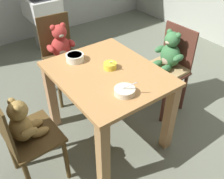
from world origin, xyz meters
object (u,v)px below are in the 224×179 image
(teddy_chair_near_front, at_px, (23,129))
(sink_basin, at_px, (43,16))
(teddy_chair_near_left, at_px, (61,49))
(porridge_bowl_white_near_left, at_px, (75,57))
(porridge_bowl_yellow_center, at_px, (110,65))
(porridge_bowl_cream_near_right, at_px, (125,91))
(dining_table, at_px, (107,88))
(teddy_chair_far_center, at_px, (168,60))

(teddy_chair_near_front, bearing_deg, sink_basin, 60.96)
(sink_basin, bearing_deg, teddy_chair_near_left, -14.57)
(teddy_chair_near_left, distance_m, sink_basin, 1.25)
(teddy_chair_near_front, height_order, porridge_bowl_white_near_left, teddy_chair_near_front)
(teddy_chair_near_front, relative_size, porridge_bowl_yellow_center, 7.64)
(teddy_chair_near_front, distance_m, porridge_bowl_cream_near_right, 0.77)
(porridge_bowl_cream_near_right, bearing_deg, teddy_chair_near_left, 177.09)
(teddy_chair_near_front, bearing_deg, dining_table, 0.71)
(porridge_bowl_yellow_center, xyz_separation_m, sink_basin, (-2.02, 0.26, -0.25))
(teddy_chair_near_front, xyz_separation_m, porridge_bowl_yellow_center, (-0.07, 0.81, 0.20))
(dining_table, bearing_deg, porridge_bowl_white_near_left, -158.73)
(teddy_chair_near_left, bearing_deg, sink_basin, 169.58)
(teddy_chair_near_left, distance_m, porridge_bowl_white_near_left, 0.58)
(porridge_bowl_yellow_center, bearing_deg, porridge_bowl_white_near_left, -148.22)
(teddy_chair_near_left, distance_m, teddy_chair_near_front, 1.16)
(porridge_bowl_white_near_left, xyz_separation_m, sink_basin, (-1.74, 0.43, -0.26))
(teddy_chair_near_left, relative_size, porridge_bowl_cream_near_right, 5.81)
(teddy_chair_far_center, distance_m, porridge_bowl_yellow_center, 0.72)
(dining_table, bearing_deg, teddy_chair_near_left, -179.65)
(dining_table, xyz_separation_m, porridge_bowl_yellow_center, (-0.03, 0.05, 0.19))
(porridge_bowl_yellow_center, distance_m, porridge_bowl_white_near_left, 0.33)
(teddy_chair_near_left, relative_size, porridge_bowl_white_near_left, 5.78)
(teddy_chair_far_center, relative_size, sink_basin, 1.17)
(dining_table, height_order, sink_basin, sink_basin)
(porridge_bowl_cream_near_right, relative_size, porridge_bowl_yellow_center, 1.33)
(teddy_chair_near_front, bearing_deg, teddy_chair_near_left, 47.54)
(teddy_chair_far_center, xyz_separation_m, sink_basin, (-2.04, -0.44, -0.07))
(dining_table, relative_size, porridge_bowl_white_near_left, 6.23)
(teddy_chair_far_center, bearing_deg, sink_basin, -80.27)
(dining_table, distance_m, porridge_bowl_yellow_center, 0.20)
(porridge_bowl_cream_near_right, xyz_separation_m, porridge_bowl_yellow_center, (-0.34, 0.12, 0.00))
(porridge_bowl_yellow_center, relative_size, porridge_bowl_white_near_left, 0.74)
(sink_basin, bearing_deg, porridge_bowl_white_near_left, -13.88)
(porridge_bowl_yellow_center, xyz_separation_m, porridge_bowl_white_near_left, (-0.28, -0.17, 0.00))
(teddy_chair_far_center, bearing_deg, porridge_bowl_yellow_center, -4.32)
(teddy_chair_far_center, height_order, teddy_chair_near_front, same)
(porridge_bowl_white_near_left, height_order, sink_basin, porridge_bowl_white_near_left)
(teddy_chair_far_center, xyz_separation_m, porridge_bowl_cream_near_right, (0.32, -0.81, 0.18))
(porridge_bowl_yellow_center, height_order, porridge_bowl_white_near_left, porridge_bowl_yellow_center)
(teddy_chair_far_center, distance_m, porridge_bowl_white_near_left, 0.94)
(teddy_chair_near_front, xyz_separation_m, porridge_bowl_cream_near_right, (0.28, 0.69, 0.20))
(dining_table, height_order, porridge_bowl_yellow_center, porridge_bowl_yellow_center)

